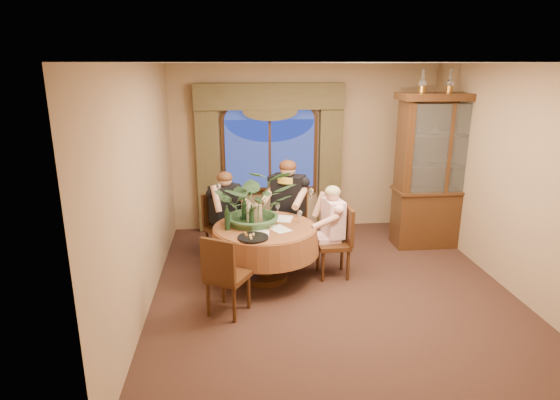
{
  "coord_description": "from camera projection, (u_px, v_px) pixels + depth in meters",
  "views": [
    {
      "loc": [
        -1.19,
        -5.34,
        2.79
      ],
      "look_at": [
        -0.62,
        0.42,
        1.1
      ],
      "focal_mm": 30.0,
      "sensor_mm": 36.0,
      "label": 1
    }
  ],
  "objects": [
    {
      "name": "tasting_paper_0",
      "position": [
        280.0,
        229.0,
        5.99
      ],
      "size": [
        0.33,
        0.36,
        0.0
      ],
      "primitive_type": "cube",
      "rotation": [
        0.0,
        0.0,
        0.51
      ],
      "color": "white",
      "rests_on": "dining_table"
    },
    {
      "name": "stoneware_vase",
      "position": [
        258.0,
        214.0,
        6.16
      ],
      "size": [
        0.14,
        0.14,
        0.26
      ],
      "primitive_type": null,
      "color": "#9A7E60",
      "rests_on": "dining_table"
    },
    {
      "name": "chair_right",
      "position": [
        333.0,
        242.0,
        6.28
      ],
      "size": [
        0.43,
        0.43,
        0.96
      ],
      "primitive_type": "cube",
      "rotation": [
        0.0,
        0.0,
        -4.7
      ],
      "color": "black",
      "rests_on": "floor"
    },
    {
      "name": "chair_back_right",
      "position": [
        289.0,
        223.0,
        7.03
      ],
      "size": [
        0.56,
        0.56,
        0.96
      ],
      "primitive_type": "cube",
      "rotation": [
        0.0,
        0.0,
        -3.61
      ],
      "color": "black",
      "rests_on": "floor"
    },
    {
      "name": "chair_back",
      "position": [
        223.0,
        227.0,
        6.87
      ],
      "size": [
        0.59,
        0.59,
        0.96
      ],
      "primitive_type": "cube",
      "rotation": [
        0.0,
        0.0,
        -2.51
      ],
      "color": "black",
      "rests_on": "floor"
    },
    {
      "name": "person_back",
      "position": [
        225.0,
        215.0,
        6.83
      ],
      "size": [
        0.63,
        0.62,
        1.32
      ],
      "primitive_type": null,
      "rotation": [
        0.0,
        0.0,
        -2.55
      ],
      "color": "black",
      "rests_on": "floor"
    },
    {
      "name": "wine_glass_person_scarf",
      "position": [
        278.0,
        209.0,
        6.51
      ],
      "size": [
        0.07,
        0.07,
        0.18
      ],
      "primitive_type": null,
      "color": "silver",
      "rests_on": "dining_table"
    },
    {
      "name": "tasting_paper_1",
      "position": [
        284.0,
        219.0,
        6.38
      ],
      "size": [
        0.28,
        0.34,
        0.0
      ],
      "primitive_type": "cube",
      "rotation": [
        0.0,
        0.0,
        -0.27
      ],
      "color": "white",
      "rests_on": "dining_table"
    },
    {
      "name": "wine_bottle_2",
      "position": [
        249.0,
        213.0,
        6.11
      ],
      "size": [
        0.07,
        0.07,
        0.33
      ],
      "primitive_type": "cylinder",
      "color": "tan",
      "rests_on": "dining_table"
    },
    {
      "name": "centerpiece_plant",
      "position": [
        255.0,
        175.0,
        6.05
      ],
      "size": [
        1.05,
        1.17,
        0.91
      ],
      "primitive_type": "imported",
      "color": "#355B35",
      "rests_on": "dining_table"
    },
    {
      "name": "tasting_paper_2",
      "position": [
        261.0,
        234.0,
        5.81
      ],
      "size": [
        0.24,
        0.32,
        0.0
      ],
      "primitive_type": "cube",
      "rotation": [
        0.0,
        0.0,
        -0.1
      ],
      "color": "white",
      "rests_on": "dining_table"
    },
    {
      "name": "wine_glass_person_back",
      "position": [
        243.0,
        211.0,
        6.43
      ],
      "size": [
        0.07,
        0.07,
        0.18
      ],
      "primitive_type": null,
      "color": "silver",
      "rests_on": "dining_table"
    },
    {
      "name": "person_scarf",
      "position": [
        288.0,
        208.0,
        6.93
      ],
      "size": [
        0.68,
        0.66,
        1.47
      ],
      "primitive_type": null,
      "rotation": [
        0.0,
        0.0,
        -3.59
      ],
      "color": "black",
      "rests_on": "floor"
    },
    {
      "name": "oil_lamp_right",
      "position": [
        477.0,
        81.0,
        6.86
      ],
      "size": [
        0.11,
        0.11,
        0.34
      ],
      "primitive_type": null,
      "color": "#A5722D",
      "rests_on": "china_cabinet"
    },
    {
      "name": "ceiling",
      "position": [
        339.0,
        63.0,
        5.21
      ],
      "size": [
        5.0,
        5.0,
        0.0
      ],
      "primitive_type": "plane",
      "rotation": [
        3.14,
        0.0,
        0.0
      ],
      "color": "white",
      "rests_on": "wall_back"
    },
    {
      "name": "wine_bottle_1",
      "position": [
        252.0,
        217.0,
        5.94
      ],
      "size": [
        0.07,
        0.07,
        0.33
      ],
      "primitive_type": "cylinder",
      "color": "black",
      "rests_on": "dining_table"
    },
    {
      "name": "swag_valance",
      "position": [
        270.0,
        96.0,
        7.54
      ],
      "size": [
        2.45,
        0.16,
        0.42
      ],
      "primitive_type": null,
      "color": "#433A1F",
      "rests_on": "wall_back"
    },
    {
      "name": "china_cabinet",
      "position": [
        441.0,
        172.0,
        7.2
      ],
      "size": [
        1.46,
        0.58,
        2.38
      ],
      "primitive_type": "cube",
      "color": "#341E10",
      "rests_on": "floor"
    },
    {
      "name": "wine_bottle_3",
      "position": [
        244.0,
        210.0,
        6.24
      ],
      "size": [
        0.07,
        0.07,
        0.33
      ],
      "primitive_type": "cylinder",
      "color": "black",
      "rests_on": "dining_table"
    },
    {
      "name": "person_pink",
      "position": [
        333.0,
        229.0,
        6.37
      ],
      "size": [
        0.47,
        0.5,
        1.24
      ],
      "primitive_type": null,
      "rotation": [
        0.0,
        0.0,
        -4.56
      ],
      "color": "#F2C2CA",
      "rests_on": "floor"
    },
    {
      "name": "oil_lamp_center",
      "position": [
        450.0,
        81.0,
        6.82
      ],
      "size": [
        0.11,
        0.11,
        0.34
      ],
      "primitive_type": null,
      "color": "#A5722D",
      "rests_on": "china_cabinet"
    },
    {
      "name": "wine_bottle_0",
      "position": [
        227.0,
        218.0,
        5.92
      ],
      "size": [
        0.07,
        0.07,
        0.33
      ],
      "primitive_type": "cylinder",
      "color": "black",
      "rests_on": "dining_table"
    },
    {
      "name": "window",
      "position": [
        270.0,
        155.0,
        7.89
      ],
      "size": [
        1.62,
        0.1,
        1.32
      ],
      "primitive_type": null,
      "color": "navy",
      "rests_on": "wall_back"
    },
    {
      "name": "drapery_right",
      "position": [
        330.0,
        162.0,
        7.98
      ],
      "size": [
        0.38,
        0.14,
        2.32
      ],
      "primitive_type": "cube",
      "color": "#433A1F",
      "rests_on": "floor"
    },
    {
      "name": "arched_transom",
      "position": [
        269.0,
        109.0,
        7.67
      ],
      "size": [
        1.6,
        0.06,
        0.44
      ],
      "primitive_type": null,
      "color": "navy",
      "rests_on": "wall_back"
    },
    {
      "name": "wall_back",
      "position": [
        304.0,
        148.0,
        7.99
      ],
      "size": [
        4.5,
        0.0,
        4.5
      ],
      "primitive_type": "plane",
      "rotation": [
        1.57,
        0.0,
        0.0
      ],
      "color": "#94795A",
      "rests_on": "ground"
    },
    {
      "name": "olive_bowl",
      "position": [
        268.0,
        225.0,
        6.06
      ],
      "size": [
        0.17,
        0.17,
        0.05
      ],
      "primitive_type": "imported",
      "color": "#576035",
      "rests_on": "dining_table"
    },
    {
      "name": "dining_table",
      "position": [
        265.0,
        253.0,
        6.21
      ],
      "size": [
        1.89,
        1.89,
        0.75
      ],
      "primitive_type": "cylinder",
      "rotation": [
        0.0,
        0.0,
        0.41
      ],
      "color": "maroon",
      "rests_on": "floor"
    },
    {
      "name": "wall_right",
      "position": [
        513.0,
        180.0,
        5.81
      ],
      "size": [
        0.0,
        5.0,
        5.0
      ],
      "primitive_type": "plane",
      "rotation": [
        1.57,
        0.0,
        -1.57
      ],
      "color": "#94795A",
      "rests_on": "ground"
    },
    {
      "name": "oil_lamp_left",
      "position": [
        423.0,
        81.0,
        6.78
      ],
      "size": [
        0.11,
        0.11,
        0.34
      ],
      "primitive_type": null,
      "color": "#A5722D",
      "rests_on": "china_cabinet"
    },
    {
      "name": "wine_glass_person_pink",
      "position": [
        300.0,
        217.0,
        6.19
      ],
      "size": [
        0.07,
        0.07,
        0.18
      ],
      "primitive_type": null,
      "color": "silver",
      "rests_on": "dining_table"
    },
    {
      "name": "drapery_left",
      "position": [
        208.0,
        164.0,
        7.78
      ],
      "size": [
        0.38,
        0.14,
        2.32
      ],
      "primitive_type": "cube",
      "color": "#433A1F",
      "rests_on": "floor"
    },
    {
      "name": "floor",
      "position": [
        332.0,
        290.0,
        5.99
      ],
      "size": [
        5.0,
        5.0,
        0.0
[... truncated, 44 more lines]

